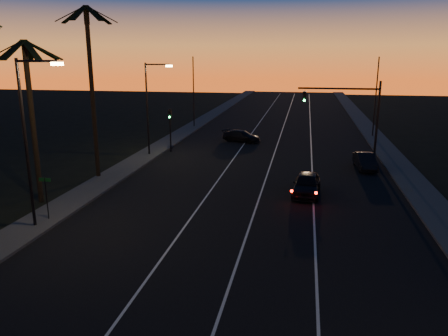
% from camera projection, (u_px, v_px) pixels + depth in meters
% --- Properties ---
extents(road, '(20.00, 170.00, 0.01)m').
position_uv_depth(road, '(256.00, 186.00, 31.40)').
color(road, black).
rests_on(road, ground).
extents(sidewalk_left, '(2.40, 170.00, 0.16)m').
position_uv_depth(sidewalk_left, '(111.00, 177.00, 33.37)').
color(sidewalk_left, '#3B3B38').
rests_on(sidewalk_left, ground).
extents(sidewalk_right, '(2.40, 170.00, 0.16)m').
position_uv_depth(sidewalk_right, '(422.00, 194.00, 29.41)').
color(sidewalk_right, '#3B3B38').
rests_on(sidewalk_right, ground).
extents(lane_stripe_left, '(0.12, 160.00, 0.01)m').
position_uv_depth(lane_stripe_left, '(216.00, 184.00, 31.93)').
color(lane_stripe_left, silver).
rests_on(lane_stripe_left, road).
extents(lane_stripe_mid, '(0.12, 160.00, 0.01)m').
position_uv_depth(lane_stripe_mid, '(263.00, 186.00, 31.31)').
color(lane_stripe_mid, silver).
rests_on(lane_stripe_mid, road).
extents(lane_stripe_right, '(0.12, 160.00, 0.01)m').
position_uv_depth(lane_stripe_right, '(313.00, 189.00, 30.69)').
color(lane_stripe_right, silver).
rests_on(lane_stripe_right, road).
extents(palm_mid, '(4.25, 4.16, 10.03)m').
position_uv_depth(palm_mid, '(31.00, 104.00, 26.47)').
color(palm_mid, black).
rests_on(palm_mid, ground).
extents(palm_far, '(4.25, 4.16, 12.53)m').
position_uv_depth(palm_far, '(91.00, 77.00, 31.66)').
color(palm_far, black).
rests_on(palm_far, ground).
extents(streetlight_left_near, '(2.55, 0.26, 9.00)m').
position_uv_depth(streetlight_left_near, '(30.00, 131.00, 22.45)').
color(streetlight_left_near, black).
rests_on(streetlight_left_near, ground).
extents(streetlight_left_far, '(2.55, 0.26, 8.50)m').
position_uv_depth(streetlight_left_far, '(150.00, 102.00, 39.65)').
color(streetlight_left_far, black).
rests_on(streetlight_left_far, ground).
extents(street_sign, '(0.70, 0.06, 2.60)m').
position_uv_depth(street_sign, '(46.00, 193.00, 24.34)').
color(street_sign, black).
rests_on(street_sign, ground).
extents(signal_mast, '(7.10, 0.41, 7.00)m').
position_uv_depth(signal_mast, '(350.00, 106.00, 38.46)').
color(signal_mast, black).
rests_on(signal_mast, ground).
extents(signal_post, '(0.28, 0.37, 4.20)m').
position_uv_depth(signal_post, '(170.00, 122.00, 41.87)').
color(signal_post, black).
rests_on(signal_post, ground).
extents(far_pole_left, '(0.14, 0.14, 9.00)m').
position_uv_depth(far_pole_left, '(194.00, 93.00, 56.03)').
color(far_pole_left, black).
rests_on(far_pole_left, ground).
extents(far_pole_right, '(0.14, 0.14, 9.00)m').
position_uv_depth(far_pole_right, '(376.00, 98.00, 49.28)').
color(far_pole_right, black).
rests_on(far_pole_right, ground).
extents(lead_car, '(2.05, 4.96, 1.48)m').
position_uv_depth(lead_car, '(307.00, 184.00, 29.27)').
color(lead_car, black).
rests_on(lead_car, road).
extents(right_car, '(1.70, 4.08, 1.31)m').
position_uv_depth(right_car, '(365.00, 161.00, 35.96)').
color(right_car, black).
rests_on(right_car, road).
extents(cross_car, '(4.57, 3.05, 1.23)m').
position_uv_depth(cross_car, '(242.00, 136.00, 47.43)').
color(cross_car, black).
rests_on(cross_car, road).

